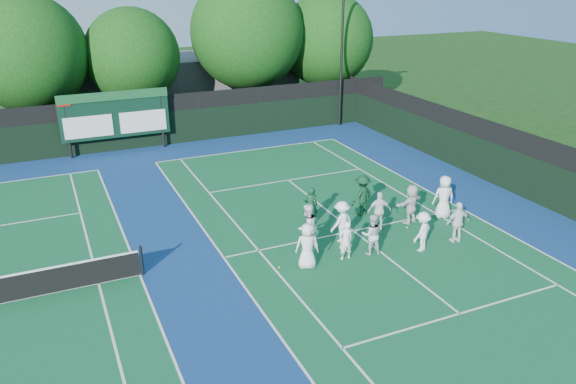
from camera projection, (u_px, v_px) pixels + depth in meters
name	position (u px, v px, depth m)	size (l,w,h in m)	color
ground	(367.00, 241.00, 21.76)	(120.00, 120.00, 0.00)	#14360E
court_apron	(210.00, 261.00, 20.32)	(34.00, 32.00, 0.01)	navy
near_court	(354.00, 231.00, 22.60)	(11.05, 23.85, 0.01)	#10512C
back_fence	(133.00, 126.00, 32.53)	(34.00, 0.08, 3.00)	black
divider_fence_right	(526.00, 169.00, 25.53)	(0.08, 32.00, 3.00)	black
scoreboard	(115.00, 115.00, 31.48)	(6.00, 0.21, 3.55)	black
clubhouse	(169.00, 85.00, 40.59)	(18.00, 6.00, 4.00)	#55555A
light_pole_right	(342.00, 29.00, 35.58)	(1.20, 0.30, 10.12)	black
tree_b	(31.00, 56.00, 32.32)	(6.75, 6.75, 8.71)	black
tree_c	(135.00, 58.00, 34.71)	(5.84, 5.84, 7.76)	black
tree_d	(249.00, 35.00, 37.22)	(7.47, 7.47, 9.65)	black
tree_e	(328.00, 42.00, 39.74)	(6.55, 6.55, 8.46)	black
tennis_ball_0	(279.00, 267.00, 19.80)	(0.07, 0.07, 0.07)	#CCE51A
tennis_ball_1	(407.00, 228.00, 22.84)	(0.07, 0.07, 0.07)	#CCE51A
tennis_ball_3	(305.00, 256.00, 20.58)	(0.07, 0.07, 0.07)	#CCE51A
tennis_ball_5	(424.00, 229.00, 22.67)	(0.07, 0.07, 0.07)	#CCE51A
player_front_0	(307.00, 246.00, 19.57)	(0.82, 0.54, 1.69)	white
player_front_1	(346.00, 240.00, 20.18)	(0.54, 0.36, 1.49)	white
player_front_2	(372.00, 234.00, 20.57)	(0.76, 0.59, 1.55)	silver
player_front_3	(422.00, 231.00, 20.81)	(1.00, 0.57, 1.54)	white
player_front_4	(458.00, 222.00, 21.42)	(0.97, 0.40, 1.66)	white
player_back_0	(307.00, 227.00, 20.85)	(0.88, 0.69, 1.81)	white
player_back_1	(342.00, 222.00, 21.50)	(1.06, 0.61, 1.65)	white
player_back_2	(379.00, 211.00, 22.52)	(0.94, 0.39, 1.61)	white
player_back_3	(411.00, 204.00, 23.10)	(1.55, 0.49, 1.67)	silver
player_back_4	(444.00, 197.00, 23.53)	(0.91, 0.59, 1.86)	white
coach_left	(311.00, 206.00, 22.94)	(0.60, 0.39, 1.65)	#0F3922
coach_right	(362.00, 195.00, 23.78)	(1.16, 0.67, 1.80)	#0D321B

